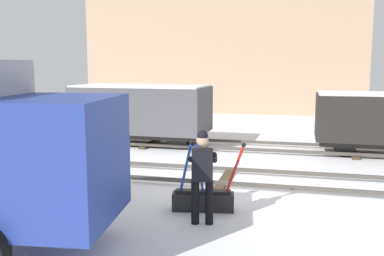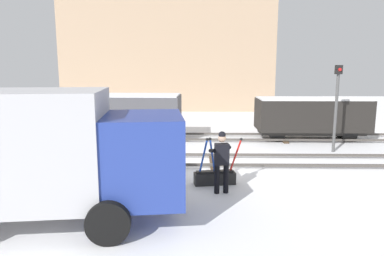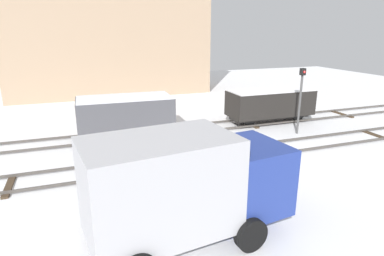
{
  "view_description": "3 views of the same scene",
  "coord_description": "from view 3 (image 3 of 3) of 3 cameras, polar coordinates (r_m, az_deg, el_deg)",
  "views": [
    {
      "loc": [
        1.83,
        -10.84,
        2.95
      ],
      "look_at": [
        -0.99,
        0.48,
        1.25
      ],
      "focal_mm": 41.44,
      "sensor_mm": 36.0,
      "label": 1
    },
    {
      "loc": [
        -0.54,
        -12.67,
        3.51
      ],
      "look_at": [
        -0.8,
        1.51,
        1.04
      ],
      "focal_mm": 33.23,
      "sensor_mm": 36.0,
      "label": 2
    },
    {
      "loc": [
        -6.19,
        -12.39,
        5.47
      ],
      "look_at": [
        -0.93,
        2.24,
        0.81
      ],
      "focal_mm": 30.64,
      "sensor_mm": 36.0,
      "label": 3
    }
  ],
  "objects": [
    {
      "name": "track_siding_near",
      "position": [
        18.62,
        0.51,
        -0.05
      ],
      "size": [
        44.0,
        1.94,
        0.18
      ],
      "color": "#4C4742",
      "rests_on": "ground_plane"
    },
    {
      "name": "freight_car_near_switch",
      "position": [
        17.4,
        -11.49,
        2.39
      ],
      "size": [
        4.89,
        2.42,
        2.18
      ],
      "rotation": [
        0.0,
        0.0,
        -0.03
      ],
      "color": "#2D2B28",
      "rests_on": "ground_plane"
    },
    {
      "name": "delivery_truck",
      "position": [
        8.54,
        -0.96,
        -9.72
      ],
      "size": [
        5.61,
        2.94,
        3.01
      ],
      "rotation": [
        0.0,
        0.0,
        0.12
      ],
      "color": "navy",
      "rests_on": "ground_plane"
    },
    {
      "name": "track_main_line",
      "position": [
        14.85,
        6.32,
        -4.57
      ],
      "size": [
        44.0,
        1.94,
        0.18
      ],
      "color": "#4C4742",
      "rests_on": "ground_plane"
    },
    {
      "name": "apartment_building",
      "position": [
        30.3,
        -14.4,
        16.88
      ],
      "size": [
        17.12,
        5.67,
        11.66
      ],
      "color": "tan",
      "rests_on": "ground_plane"
    },
    {
      "name": "ground_plane",
      "position": [
        14.89,
        6.31,
        -4.96
      ],
      "size": [
        60.0,
        60.0,
        0.0
      ],
      "primitive_type": "plane",
      "color": "white"
    },
    {
      "name": "signal_post",
      "position": [
        18.43,
        18.39,
        5.63
      ],
      "size": [
        0.24,
        0.32,
        3.56
      ],
      "color": "#4C4C4C",
      "rests_on": "ground_plane"
    },
    {
      "name": "freight_car_back_track",
      "position": [
        20.51,
        13.45,
        4.19
      ],
      "size": [
        5.18,
        2.03,
        2.02
      ],
      "rotation": [
        0.0,
        0.0,
        -0.0
      ],
      "color": "#2D2B28",
      "rests_on": "ground_plane"
    },
    {
      "name": "rail_worker",
      "position": [
        12.07,
        13.36,
        -5.55
      ],
      "size": [
        0.62,
        0.72,
        1.76
      ],
      "rotation": [
        0.0,
        0.0,
        0.17
      ],
      "color": "black",
      "rests_on": "ground_plane"
    },
    {
      "name": "switch_lever_frame",
      "position": [
        12.86,
        10.83,
        -7.59
      ],
      "size": [
        1.47,
        0.57,
        1.44
      ],
      "rotation": [
        0.0,
        0.0,
        0.17
      ],
      "color": "black",
      "rests_on": "ground_plane"
    }
  ]
}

